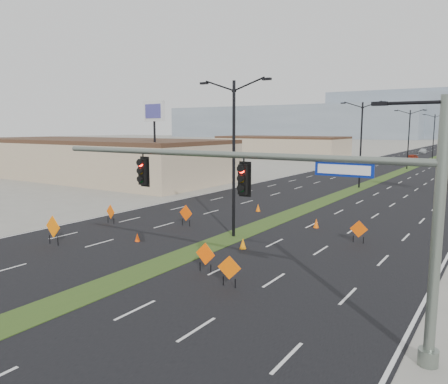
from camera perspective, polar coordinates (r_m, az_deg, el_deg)
The scene contains 25 objects.
ground at distance 20.11m, azimuth -17.73°, elevation -12.66°, with size 600.00×600.00×0.00m, color gray.
road_surface at distance 112.82m, azimuth 25.82°, elevation 3.98°, with size 25.00×400.00×0.02m, color black.
median_strip at distance 112.82m, azimuth 25.82°, elevation 3.98°, with size 2.00×400.00×0.04m, color #2E4E1C.
building_sw_near at distance 65.07m, azimuth -16.76°, elevation 4.02°, with size 40.00×16.00×5.00m, color tan.
building_sw_far at distance 107.47m, azimuth 7.54°, elevation 5.77°, with size 30.00×14.00×4.50m, color tan.
mesa_west at distance 321.29m, azimuth 8.66°, elevation 9.03°, with size 180.00×50.00×22.00m, color gray.
mesa_backdrop at distance 334.75m, azimuth 26.01°, elevation 9.11°, with size 140.00×50.00×32.00m, color gray.
signal_mast at distance 15.16m, azimuth 8.61°, elevation -0.42°, with size 16.30×0.60×8.00m.
streetlight_0 at distance 27.92m, azimuth 1.28°, elevation 4.98°, with size 5.15×0.24×10.02m.
streetlight_1 at distance 53.72m, azimuth 17.46°, elevation 6.25°, with size 5.15×0.24×10.02m.
streetlight_2 at distance 81.00m, azimuth 22.98°, elevation 6.58°, with size 5.15×0.24×10.02m.
streetlight_3 at distance 108.64m, azimuth 25.71°, elevation 6.72°, with size 5.15×0.24×10.02m.
car_left at distance 100.62m, azimuth 23.30°, elevation 4.13°, with size 1.79×4.45×1.52m, color maroon.
car_far at distance 132.35m, azimuth 24.55°, elevation 4.88°, with size 1.86×4.57×1.33m, color #B5BABF.
construction_sign_0 at distance 33.57m, azimuth -14.60°, elevation -2.61°, with size 1.06×0.25×1.43m.
construction_sign_1 at distance 28.49m, azimuth -21.43°, elevation -4.36°, with size 1.37×0.09×1.83m.
construction_sign_2 at distance 31.74m, azimuth -5.00°, elevation -2.85°, with size 1.16×0.07×1.55m.
construction_sign_3 at distance 21.72m, azimuth -2.45°, elevation -8.24°, with size 1.12×0.05×1.49m.
construction_sign_4 at distance 19.76m, azimuth 0.69°, elevation -10.01°, with size 1.06×0.33×1.46m.
construction_sign_5 at distance 28.28m, azimuth 17.19°, elevation -4.76°, with size 1.05×0.27×1.43m.
cone_0 at distance 28.03m, azimuth -11.25°, elevation -5.84°, with size 0.33×0.33×0.54m, color #FF4705.
cone_1 at distance 25.88m, azimuth 2.49°, elevation -6.75°, with size 0.39×0.39×0.66m, color orange.
cone_2 at distance 31.83m, azimuth 11.95°, elevation -4.02°, with size 0.41×0.41×0.68m, color #FA5D05.
cone_3 at distance 37.28m, azimuth 4.48°, elevation -2.06°, with size 0.40×0.40×0.67m, color #EF6105.
pole_sign_west at distance 48.79m, azimuth -9.11°, elevation 9.54°, with size 3.26×0.84×9.94m.
Camera 1 is at (14.80, -11.62, 7.10)m, focal length 35.00 mm.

